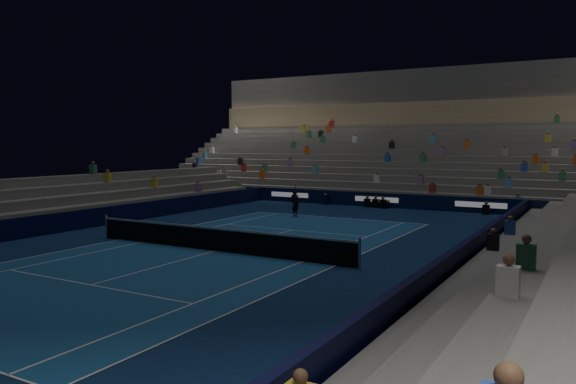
# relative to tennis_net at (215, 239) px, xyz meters

# --- Properties ---
(ground) EXTENTS (90.00, 90.00, 0.00)m
(ground) POSITION_rel_tennis_net_xyz_m (0.00, 0.00, -0.50)
(ground) COLOR #0B2246
(ground) RESTS_ON ground
(court_surface) EXTENTS (10.97, 23.77, 0.01)m
(court_surface) POSITION_rel_tennis_net_xyz_m (0.00, 0.00, -0.50)
(court_surface) COLOR navy
(court_surface) RESTS_ON ground
(sponsor_barrier_far) EXTENTS (44.00, 0.25, 1.00)m
(sponsor_barrier_far) POSITION_rel_tennis_net_xyz_m (0.00, 18.50, -0.00)
(sponsor_barrier_far) COLOR black
(sponsor_barrier_far) RESTS_ON ground
(sponsor_barrier_east) EXTENTS (0.25, 37.00, 1.00)m
(sponsor_barrier_east) POSITION_rel_tennis_net_xyz_m (9.70, 0.00, -0.00)
(sponsor_barrier_east) COLOR black
(sponsor_barrier_east) RESTS_ON ground
(sponsor_barrier_west) EXTENTS (0.25, 37.00, 1.00)m
(sponsor_barrier_west) POSITION_rel_tennis_net_xyz_m (-9.70, 0.00, -0.00)
(sponsor_barrier_west) COLOR black
(sponsor_barrier_west) RESTS_ON ground
(grandstand_main) EXTENTS (44.00, 15.20, 11.20)m
(grandstand_main) POSITION_rel_tennis_net_xyz_m (0.00, 27.90, 2.87)
(grandstand_main) COLOR slate
(grandstand_main) RESTS_ON ground
(grandstand_east) EXTENTS (5.00, 37.00, 2.50)m
(grandstand_east) POSITION_rel_tennis_net_xyz_m (13.17, 0.00, 0.41)
(grandstand_east) COLOR slate
(grandstand_east) RESTS_ON ground
(grandstand_west) EXTENTS (5.00, 37.00, 2.50)m
(grandstand_west) POSITION_rel_tennis_net_xyz_m (-13.17, 0.00, 0.41)
(grandstand_west) COLOR slate
(grandstand_west) RESTS_ON ground
(tennis_net) EXTENTS (12.90, 0.10, 1.10)m
(tennis_net) POSITION_rel_tennis_net_xyz_m (0.00, 0.00, 0.00)
(tennis_net) COLOR #B2B2B7
(tennis_net) RESTS_ON ground
(tennis_player) EXTENTS (0.70, 0.60, 1.64)m
(tennis_player) POSITION_rel_tennis_net_xyz_m (-2.41, 11.07, 0.31)
(tennis_player) COLOR black
(tennis_player) RESTS_ON ground
(broadcast_camera) EXTENTS (0.42, 0.86, 0.54)m
(broadcast_camera) POSITION_rel_tennis_net_xyz_m (0.80, 17.97, -0.22)
(broadcast_camera) COLOR black
(broadcast_camera) RESTS_ON ground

